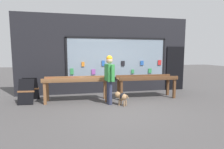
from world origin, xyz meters
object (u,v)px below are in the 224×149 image
Objects in this scene: display_table_right at (146,80)px; small_dog at (121,96)px; display_table_left at (76,82)px; sandwich_board_sign at (29,90)px; person_browsing at (109,76)px.

small_dog is (-1.24, -0.83, -0.41)m from display_table_right.
small_dog is (1.49, -0.83, -0.42)m from display_table_left.
display_table_right is 4.45m from sandwich_board_sign.
display_table_left reaches higher than sandwich_board_sign.
sandwich_board_sign is at bearing 30.10° from small_dog.
sandwich_board_sign is (-1.70, 0.25, -0.28)m from display_table_left.
person_browsing is at bearing 15.12° from small_dog.
display_table_left reaches higher than display_table_right.
person_browsing is 0.82m from small_dog.
person_browsing is 2.99m from sandwich_board_sign.
small_dog is at bearing -131.52° from person_browsing.
display_table_left is at bearing 19.62° from small_dog.
sandwich_board_sign is at bearing 176.72° from display_table_right.
display_table_left reaches higher than small_dog.
small_dog is (0.37, -0.25, -0.69)m from person_browsing.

